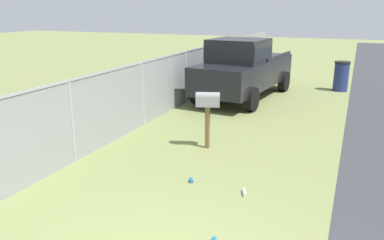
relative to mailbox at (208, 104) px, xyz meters
name	(u,v)px	position (x,y,z in m)	size (l,w,h in m)	color
mailbox	(208,104)	(0.00, 0.00, 0.00)	(0.35, 0.56, 1.29)	brown
pickup_truck	(243,67)	(5.22, 0.65, 0.07)	(5.39, 2.55, 2.09)	black
trash_bin	(341,76)	(7.92, -2.46, -0.47)	(0.57, 0.57, 1.13)	navy
fence_section	(201,69)	(5.30, 2.23, -0.10)	(20.08, 0.07, 1.73)	#9EA3A8
litter_bottle_midfield_b	(244,192)	(-1.92, -1.40, -1.00)	(0.07, 0.07, 0.22)	#B2D8BF
litter_can_midfield_a	(191,180)	(-1.82, -0.37, -1.00)	(0.07, 0.07, 0.12)	blue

